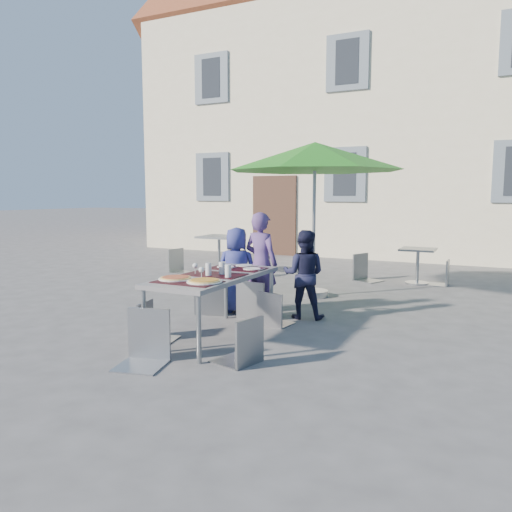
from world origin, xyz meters
The scene contains 23 objects.
ground centered at (0.00, 0.00, 0.00)m, with size 90.00×90.00×0.00m, color #4F4F52.
building centered at (0.00, 11.50, 4.85)m, with size 13.60×8.20×11.10m.
dining_table centered at (0.74, -0.32, 0.70)m, with size 0.80×1.85×0.76m.
pizza_near_left centered at (0.54, -0.80, 0.77)m, with size 0.38×0.38×0.03m.
pizza_near_right centered at (0.93, -0.82, 0.77)m, with size 0.38×0.38×0.03m.
glassware centered at (0.80, -0.40, 0.83)m, with size 0.54×0.41×0.15m.
place_settings centered at (0.75, 0.32, 0.76)m, with size 0.64×0.44×0.01m.
child_0 centered at (0.36, 0.92, 0.61)m, with size 0.60×0.39×1.22m, color navy.
child_1 centered at (0.72, 0.98, 0.72)m, with size 0.52×0.34×1.44m, color #513975.
child_2 centered at (1.34, 1.04, 0.60)m, with size 0.59×0.34×1.21m, color #181A35.
chair_0 centered at (0.10, 0.67, 0.59)m, with size 0.55×0.55×1.00m.
chair_1 centered at (0.74, 0.73, 0.58)m, with size 0.48×0.48×0.99m.
chair_2 centered at (1.14, 0.47, 0.49)m, with size 0.42×0.42×0.85m.
chair_3 centered at (0.14, -0.71, 0.49)m, with size 0.45×0.44×0.85m.
chair_4 centered at (1.47, -0.99, 0.52)m, with size 0.49×0.48×0.90m.
chair_5 centered at (0.59, -1.41, 0.60)m, with size 0.55×0.55×1.02m.
patio_umbrella centered at (0.96, 2.48, 2.27)m, with size 2.84×2.84×2.52m.
cafe_table_0 centered at (-1.68, 3.90, 0.58)m, with size 0.76×0.76×0.81m.
bg_chair_l_0 centered at (-2.52, 3.62, 0.57)m, with size 0.52×0.51×0.97m.
bg_chair_r_0 centered at (-1.11, 3.59, 0.56)m, with size 0.50×0.49×0.95m.
cafe_table_1 centered at (2.33, 4.44, 0.44)m, with size 0.63×0.63×0.68m.
bg_chair_l_1 centered at (1.34, 4.39, 0.59)m, with size 0.59×0.59×1.00m.
bg_chair_r_1 centered at (2.76, 4.51, 0.53)m, with size 0.41×0.40×0.91m.
Camera 1 is at (3.72, -5.24, 1.68)m, focal length 35.00 mm.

